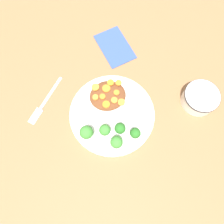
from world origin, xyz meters
name	(u,v)px	position (x,y,z in m)	size (l,w,h in m)	color
ground_plane	(112,115)	(0.00, 0.00, 0.00)	(4.00, 4.00, 0.00)	#8C603D
plate	(112,114)	(0.00, 0.00, 0.01)	(0.28, 0.28, 0.02)	white
dip_bowl	(200,98)	(0.02, 0.29, 0.03)	(0.12, 0.12, 0.05)	white
stew_mound	(108,96)	(-0.06, 0.00, 0.03)	(0.11, 0.12, 0.03)	brown
broccoli_floret_0	(120,129)	(0.06, 0.01, 0.05)	(0.03, 0.03, 0.05)	#7FA85B
broccoli_floret_1	(117,142)	(0.10, -0.01, 0.05)	(0.04, 0.04, 0.05)	#759E51
broccoli_floret_2	(105,130)	(0.06, -0.04, 0.05)	(0.04, 0.04, 0.05)	#7FA85B
broccoli_floret_3	(135,133)	(0.09, 0.05, 0.05)	(0.03, 0.03, 0.05)	#7FA85B
broccoli_floret_4	(86,132)	(0.05, -0.09, 0.05)	(0.04, 0.04, 0.06)	#7FA85B
carrot_slice_0	(106,104)	(-0.02, -0.01, 0.05)	(0.02, 0.02, 0.01)	orange
carrot_slice_1	(119,83)	(-0.09, 0.04, 0.05)	(0.02, 0.02, 0.00)	orange
carrot_slice_2	(105,89)	(-0.08, 0.00, 0.05)	(0.03, 0.03, 0.01)	orange
carrot_slice_3	(114,100)	(-0.03, 0.02, 0.05)	(0.02, 0.02, 0.01)	orange
carrot_slice_4	(121,102)	(-0.02, 0.04, 0.05)	(0.02, 0.02, 0.00)	orange
carrot_slice_5	(95,97)	(-0.06, -0.04, 0.05)	(0.02, 0.02, 0.01)	orange
carrot_slice_6	(116,93)	(-0.06, 0.03, 0.05)	(0.02, 0.02, 0.00)	orange
carrot_slice_7	(103,97)	(-0.05, -0.02, 0.05)	(0.02, 0.02, 0.01)	orange
carrot_slice_8	(95,87)	(-0.09, -0.03, 0.05)	(0.02, 0.02, 0.01)	orange
carrot_slice_9	(110,83)	(-0.09, 0.02, 0.05)	(0.02, 0.02, 0.01)	orange
fork	(43,104)	(-0.09, -0.22, 0.00)	(0.15, 0.14, 0.01)	silver
napkin	(115,47)	(-0.26, 0.07, 0.00)	(0.18, 0.14, 0.01)	#334C8C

